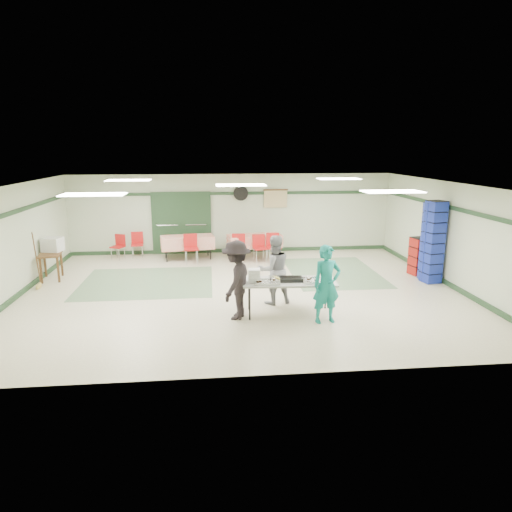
{
  "coord_description": "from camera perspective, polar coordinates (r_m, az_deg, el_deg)",
  "views": [
    {
      "loc": [
        -0.76,
        -11.13,
        3.56
      ],
      "look_at": [
        0.34,
        -0.3,
        0.97
      ],
      "focal_mm": 32.0,
      "sensor_mm": 36.0,
      "label": 1
    }
  ],
  "objects": [
    {
      "name": "floor",
      "position": [
        11.71,
        -1.81,
        -4.34
      ],
      "size": [
        11.0,
        11.0,
        0.0
      ],
      "primitive_type": "plane",
      "color": "beige",
      "rests_on": "ground"
    },
    {
      "name": "ceiling",
      "position": [
        11.19,
        -1.92,
        8.96
      ],
      "size": [
        11.0,
        11.0,
        0.0
      ],
      "primitive_type": "plane",
      "rotation": [
        3.14,
        0.0,
        0.0
      ],
      "color": "white",
      "rests_on": "wall_back"
    },
    {
      "name": "wall_back",
      "position": [
        15.8,
        -3.0,
        5.31
      ],
      "size": [
        11.0,
        0.0,
        11.0
      ],
      "primitive_type": "plane",
      "rotation": [
        1.57,
        0.0,
        0.0
      ],
      "color": "#B5C1A5",
      "rests_on": "floor"
    },
    {
      "name": "wall_front",
      "position": [
        7.03,
        0.7,
        -4.96
      ],
      "size": [
        11.0,
        0.0,
        11.0
      ],
      "primitive_type": "plane",
      "rotation": [
        -1.57,
        0.0,
        0.0
      ],
      "color": "#B5C1A5",
      "rests_on": "floor"
    },
    {
      "name": "wall_left",
      "position": [
        12.3,
        -28.37,
        1.4
      ],
      "size": [
        0.0,
        9.0,
        9.0
      ],
      "primitive_type": "plane",
      "rotation": [
        1.57,
        0.0,
        1.57
      ],
      "color": "#B5C1A5",
      "rests_on": "floor"
    },
    {
      "name": "wall_right",
      "position": [
        12.96,
        23.21,
        2.46
      ],
      "size": [
        0.0,
        9.0,
        9.0
      ],
      "primitive_type": "plane",
      "rotation": [
        1.57,
        0.0,
        -1.57
      ],
      "color": "#B5C1A5",
      "rests_on": "floor"
    },
    {
      "name": "trim_back",
      "position": [
        15.69,
        -3.03,
        7.83
      ],
      "size": [
        11.0,
        0.06,
        0.1
      ],
      "primitive_type": "cube",
      "color": "#203A21",
      "rests_on": "wall_back"
    },
    {
      "name": "baseboard_back",
      "position": [
        16.0,
        -2.94,
        0.72
      ],
      "size": [
        11.0,
        0.06,
        0.12
      ],
      "primitive_type": "cube",
      "color": "#203A21",
      "rests_on": "floor"
    },
    {
      "name": "trim_left",
      "position": [
        12.18,
        -28.6,
        4.62
      ],
      "size": [
        0.06,
        9.0,
        0.1
      ],
      "primitive_type": "cube",
      "rotation": [
        0.0,
        0.0,
        1.57
      ],
      "color": "#203A21",
      "rests_on": "wall_back"
    },
    {
      "name": "baseboard_left",
      "position": [
        12.58,
        -27.6,
        -4.35
      ],
      "size": [
        0.06,
        9.0,
        0.12
      ],
      "primitive_type": "cube",
      "rotation": [
        0.0,
        0.0,
        1.57
      ],
      "color": "#203A21",
      "rests_on": "floor"
    },
    {
      "name": "trim_right",
      "position": [
        12.84,
        23.38,
        5.53
      ],
      "size": [
        0.06,
        9.0,
        0.1
      ],
      "primitive_type": "cube",
      "rotation": [
        0.0,
        0.0,
        1.57
      ],
      "color": "#203A21",
      "rests_on": "wall_back"
    },
    {
      "name": "baseboard_right",
      "position": [
        13.22,
        22.59,
        -3.03
      ],
      "size": [
        0.06,
        9.0,
        0.12
      ],
      "primitive_type": "cube",
      "rotation": [
        0.0,
        0.0,
        1.57
      ],
      "color": "#203A21",
      "rests_on": "floor"
    },
    {
      "name": "green_patch_a",
      "position": [
        12.76,
        -13.43,
        -3.19
      ],
      "size": [
        3.5,
        3.0,
        0.01
      ],
      "primitive_type": "cube",
      "color": "slate",
      "rests_on": "floor"
    },
    {
      "name": "green_patch_b",
      "position": [
        13.59,
        9.59,
        -1.99
      ],
      "size": [
        2.5,
        3.5,
        0.01
      ],
      "primitive_type": "cube",
      "color": "slate",
      "rests_on": "floor"
    },
    {
      "name": "double_door_left",
      "position": [
        15.84,
        -10.97,
        4.01
      ],
      "size": [
        0.9,
        0.06,
        2.1
      ],
      "primitive_type": "cube",
      "color": "#989A98",
      "rests_on": "floor"
    },
    {
      "name": "double_door_right",
      "position": [
        15.78,
        -7.53,
        4.1
      ],
      "size": [
        0.9,
        0.06,
        2.1
      ],
      "primitive_type": "cube",
      "color": "#989A98",
      "rests_on": "floor"
    },
    {
      "name": "door_frame",
      "position": [
        15.78,
        -9.28,
        4.04
      ],
      "size": [
        2.0,
        0.03,
        2.15
      ],
      "primitive_type": "cube",
      "color": "#203A21",
      "rests_on": "floor"
    },
    {
      "name": "wall_fan",
      "position": [
        15.68,
        -1.92,
        7.84
      ],
      "size": [
        0.5,
        0.1,
        0.5
      ],
      "primitive_type": "cylinder",
      "rotation": [
        1.57,
        0.0,
        0.0
      ],
      "color": "black",
      "rests_on": "wall_back"
    },
    {
      "name": "scroll_banner",
      "position": [
        15.82,
        2.46,
        7.16
      ],
      "size": [
        0.8,
        0.02,
        0.6
      ],
      "primitive_type": "cube",
      "color": "tan",
      "rests_on": "wall_back"
    },
    {
      "name": "serving_table",
      "position": [
        9.9,
        4.18,
        -3.33
      ],
      "size": [
        2.05,
        0.93,
        0.76
      ],
      "rotation": [
        0.0,
        0.0,
        -0.06
      ],
      "color": "#ACACA7",
      "rests_on": "floor"
    },
    {
      "name": "sheet_tray_right",
      "position": [
        9.91,
        7.63,
        -3.09
      ],
      "size": [
        0.63,
        0.5,
        0.02
      ],
      "primitive_type": "cube",
      "rotation": [
        0.0,
        0.0,
        -0.06
      ],
      "color": "silver",
      "rests_on": "serving_table"
    },
    {
      "name": "sheet_tray_mid",
      "position": [
        9.94,
        3.4,
        -2.93
      ],
      "size": [
        0.6,
        0.47,
        0.02
      ],
      "primitive_type": "cube",
      "rotation": [
        0.0,
        0.0,
        -0.06
      ],
      "color": "silver",
      "rests_on": "serving_table"
    },
    {
      "name": "sheet_tray_left",
      "position": [
        9.71,
        1.35,
        -3.32
      ],
      "size": [
        0.55,
        0.43,
        0.02
      ],
      "primitive_type": "cube",
      "rotation": [
        0.0,
        0.0,
        -0.06
      ],
      "color": "silver",
      "rests_on": "serving_table"
    },
    {
      "name": "baking_pan",
      "position": [
        9.88,
        4.39,
        -2.89
      ],
      "size": [
        0.51,
        0.33,
        0.08
      ],
      "primitive_type": "cube",
      "rotation": [
        0.0,
        0.0,
        -0.06
      ],
      "color": "black",
      "rests_on": "serving_table"
    },
    {
      "name": "foam_box_stack",
      "position": [
        9.75,
        -0.23,
        -2.45
      ],
      "size": [
        0.26,
        0.24,
        0.28
      ],
      "primitive_type": "cube",
      "rotation": [
        0.0,
        0.0,
        -0.06
      ],
      "color": "white",
      "rests_on": "serving_table"
    },
    {
      "name": "volunteer_teal",
      "position": [
        9.52,
        8.82,
        -3.51
      ],
      "size": [
        0.65,
        0.49,
        1.64
      ],
      "primitive_type": "imported",
      "rotation": [
        0.0,
        0.0,
        0.16
      ],
      "color": "#12817B",
      "rests_on": "floor"
    },
    {
      "name": "volunteer_grey",
      "position": [
        10.56,
        2.27,
        -1.73
      ],
      "size": [
        0.9,
        0.77,
        1.62
      ],
      "primitive_type": "imported",
      "rotation": [
        0.0,
        0.0,
        3.36
      ],
      "color": "gray",
      "rests_on": "floor"
    },
    {
      "name": "volunteer_dark",
      "position": [
        9.63,
        -2.47,
        -3.02
      ],
      "size": [
        0.97,
        1.24,
        1.69
      ],
      "primitive_type": "imported",
      "rotation": [
        0.0,
        0.0,
        -1.93
      ],
      "color": "black",
      "rests_on": "floor"
    },
    {
      "name": "dining_table_a",
      "position": [
        15.1,
        -0.18,
        1.95
      ],
      "size": [
        1.83,
        1.04,
        0.77
      ],
      "rotation": [
        0.0,
        0.0,
        0.16
      ],
      "color": "red",
      "rests_on": "floor"
    },
    {
      "name": "dining_table_b",
      "position": [
        15.05,
        -8.55,
        1.76
      ],
      "size": [
        1.78,
        0.99,
        0.77
      ],
      "rotation": [
        0.0,
        0.0,
        0.15
      ],
      "color": "red",
      "rests_on": "floor"
    },
    {
      "name": "chair_a",
      "position": [
        14.56,
        0.42,
        1.37
      ],
      "size": [
        0.46,
        0.46,
        0.87
      ],
      "rotation": [
        0.0,
        0.0,
        0.16
      ],
      "color": "red",
      "rests_on": "floor"
    },
    {
      "name": "chair_b",
      "position": [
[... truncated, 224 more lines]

